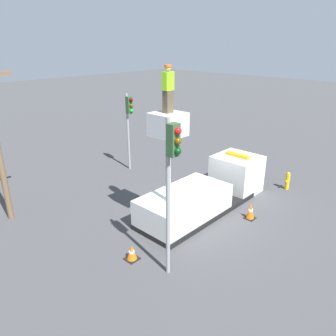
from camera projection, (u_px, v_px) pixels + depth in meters
ground_plane at (198, 212)px, 15.67m from camera, size 120.00×120.00×0.00m
bucket_truck at (205, 191)px, 15.66m from camera, size 7.53×2.28×5.09m
worker at (168, 89)px, 12.07m from camera, size 0.40×0.26×1.75m
traffic_light_pole at (171, 170)px, 10.08m from camera, size 0.34×0.57×5.55m
traffic_light_across at (129, 117)px, 19.64m from camera, size 0.34×0.57×4.74m
fire_hydrant at (288, 181)px, 17.88m from camera, size 0.46×0.22×1.00m
traffic_cone_rear at (132, 253)px, 12.17m from camera, size 0.49×0.49×0.58m
traffic_cone_curbside at (250, 211)px, 14.95m from camera, size 0.46×0.46×0.76m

